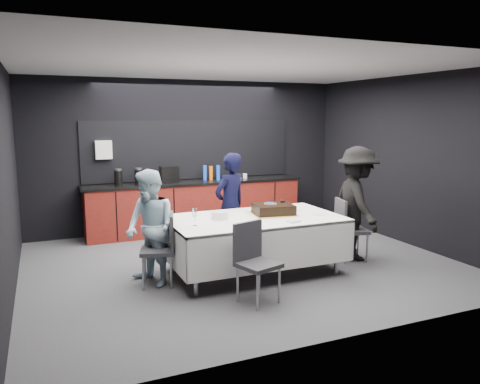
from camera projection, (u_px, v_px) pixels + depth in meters
The scene contains 18 objects.
ground at pixel (243, 264), 6.82m from camera, with size 6.00×6.00×0.00m, color #46464B.
room_shell at pixel (243, 136), 6.52m from camera, with size 6.04×5.04×2.82m.
kitchenette at pixel (195, 202), 8.74m from camera, with size 4.10×0.64×2.05m.
party_table at pixel (254, 227), 6.35m from camera, with size 2.32×1.32×0.78m.
cake_assembly at pixel (273, 209), 6.51m from camera, with size 0.63×0.55×0.18m.
plate_stack at pixel (220, 215), 6.21m from camera, with size 0.23×0.23×0.10m, color white.
loose_plate_near at pixel (242, 224), 5.91m from camera, with size 0.22×0.22×0.01m, color white.
loose_plate_right_a at pixel (297, 209), 6.83m from camera, with size 0.18×0.18×0.01m, color white.
loose_plate_right_b at pixel (319, 214), 6.51m from camera, with size 0.21×0.21×0.01m, color white.
loose_plate_far at pixel (251, 211), 6.69m from camera, with size 0.21×0.21×0.01m, color white.
fork_pile at pixel (294, 221), 6.03m from camera, with size 0.17×0.11×0.03m, color white.
champagne_flute at pixel (195, 213), 5.81m from camera, with size 0.06×0.06×0.22m.
chair_left at pixel (163, 244), 5.91m from camera, with size 0.52×0.52×0.92m.
chair_right at pixel (347, 225), 6.94m from camera, with size 0.51×0.51×0.92m.
chair_near at pixel (254, 256), 5.39m from camera, with size 0.53×0.53×0.92m.
person_center at pixel (230, 205), 7.08m from camera, with size 0.58×0.38×1.59m, color black.
person_left at pixel (151, 228), 5.89m from camera, with size 0.72×0.56×1.48m, color silver.
person_right at pixel (357, 204), 6.95m from camera, with size 1.10×0.63×1.70m, color black.
Camera 1 is at (-2.61, -6.02, 2.14)m, focal length 35.00 mm.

